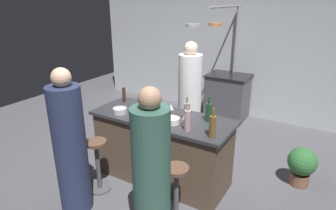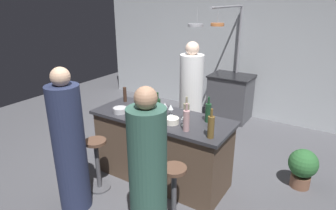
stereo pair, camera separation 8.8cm
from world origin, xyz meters
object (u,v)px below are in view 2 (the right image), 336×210
at_px(stove_range, 230,97).
at_px(pepper_mill, 125,94).
at_px(wine_glass_by_chef, 165,106).
at_px(mixing_bowl_steel, 120,110).
at_px(mixing_bowl_wooden, 139,113).
at_px(potted_plant, 303,166).
at_px(wine_bottle_green, 208,112).
at_px(wine_bottle_red, 157,108).
at_px(guest_left, 70,147).
at_px(bar_stool_right, 174,192).
at_px(wine_bottle_white, 186,112).
at_px(wine_glass_near_right_guest, 171,108).
at_px(wine_bottle_rose, 186,120).
at_px(bar_stool_left, 97,162).
at_px(wine_glass_near_left_guest, 184,117).
at_px(wine_bottle_amber, 211,127).
at_px(chef, 191,100).
at_px(mixing_bowl_ceramic, 172,121).
at_px(guest_right, 148,180).

height_order(stove_range, pepper_mill, pepper_mill).
xyz_separation_m(wine_glass_by_chef, mixing_bowl_steel, (-0.50, -0.28, -0.07)).
height_order(pepper_mill, mixing_bowl_wooden, pepper_mill).
distance_m(potted_plant, wine_bottle_green, 1.42).
height_order(pepper_mill, wine_bottle_red, wine_bottle_red).
relative_size(guest_left, mixing_bowl_steel, 9.29).
relative_size(bar_stool_right, wine_bottle_white, 2.22).
bearing_deg(wine_glass_near_right_guest, bar_stool_right, -55.75).
distance_m(wine_bottle_red, mixing_bowl_wooden, 0.28).
bearing_deg(bar_stool_right, wine_bottle_white, 109.23).
bearing_deg(wine_bottle_rose, guest_left, -141.78).
bearing_deg(mixing_bowl_steel, bar_stool_right, -21.92).
height_order(guest_left, wine_bottle_rose, guest_left).
height_order(bar_stool_left, guest_left, guest_left).
relative_size(bar_stool_left, pepper_mill, 3.24).
distance_m(wine_bottle_green, wine_glass_near_left_guest, 0.31).
xyz_separation_m(wine_bottle_amber, mixing_bowl_wooden, (-1.03, 0.10, -0.10)).
distance_m(chef, wine_glass_near_left_guest, 1.23).
bearing_deg(bar_stool_left, potted_plant, 33.08).
height_order(bar_stool_right, wine_glass_near_left_guest, wine_glass_near_left_guest).
distance_m(potted_plant, wine_bottle_white, 1.65).
relative_size(wine_bottle_white, mixing_bowl_wooden, 1.82).
xyz_separation_m(pepper_mill, wine_bottle_amber, (1.50, -0.40, 0.02)).
bearing_deg(wine_glass_by_chef, wine_glass_near_left_guest, -27.05).
distance_m(stove_range, potted_plant, 2.32).
relative_size(guest_left, mixing_bowl_ceramic, 9.79).
xyz_separation_m(stove_range, bar_stool_left, (-0.55, -3.07, -0.07)).
distance_m(stove_range, pepper_mill, 2.46).
bearing_deg(chef, wine_glass_near_left_guest, -65.92).
height_order(guest_left, bar_stool_right, guest_left).
bearing_deg(guest_left, wine_bottle_red, 59.63).
height_order(chef, mixing_bowl_steel, chef).
distance_m(guest_left, wine_bottle_green, 1.61).
height_order(wine_bottle_red, mixing_bowl_ceramic, wine_bottle_red).
distance_m(wine_bottle_amber, wine_bottle_white, 0.50).
distance_m(wine_bottle_green, mixing_bowl_steel, 1.13).
height_order(stove_range, wine_glass_near_right_guest, wine_glass_near_right_guest).
bearing_deg(mixing_bowl_wooden, bar_stool_left, -119.94).
xyz_separation_m(wine_bottle_white, wine_glass_by_chef, (-0.35, 0.07, -0.01)).
relative_size(bar_stool_left, mixing_bowl_wooden, 4.06).
bearing_deg(mixing_bowl_ceramic, stove_range, 95.02).
xyz_separation_m(stove_range, pepper_mill, (-0.74, -2.28, 0.56)).
bearing_deg(stove_range, wine_bottle_green, -76.27).
distance_m(potted_plant, pepper_mill, 2.52).
bearing_deg(wine_bottle_rose, mixing_bowl_wooden, 173.16).
bearing_deg(mixing_bowl_wooden, wine_bottle_green, 18.15).
xyz_separation_m(guest_right, wine_glass_near_left_guest, (-0.15, 0.91, 0.25)).
relative_size(chef, wine_bottle_rose, 5.24).
bearing_deg(wine_glass_near_left_guest, wine_bottle_amber, -16.71).
xyz_separation_m(bar_stool_left, guest_left, (0.01, -0.38, 0.39)).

